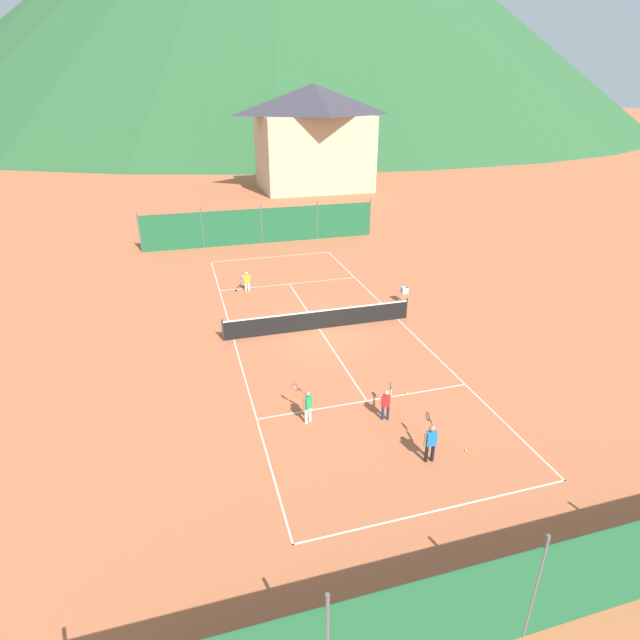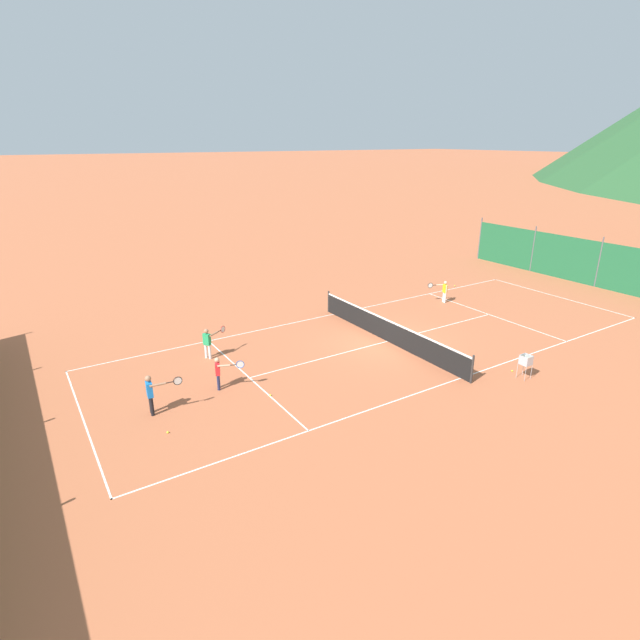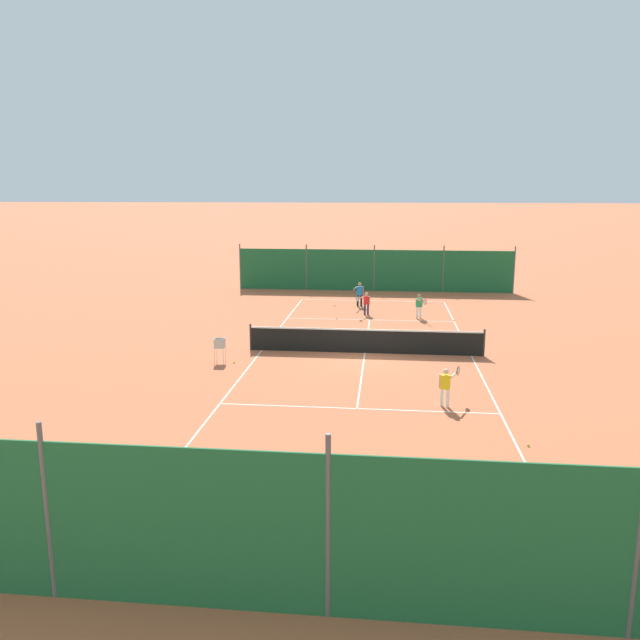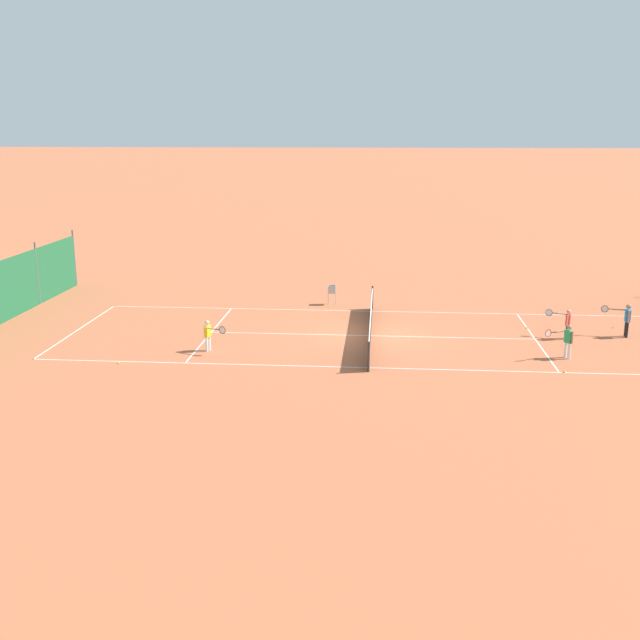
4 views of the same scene
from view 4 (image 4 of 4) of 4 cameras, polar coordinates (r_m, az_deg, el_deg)
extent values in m
plane|color=#B7603D|center=(29.65, 3.87, -1.20)|extent=(600.00, 600.00, 0.00)
cube|color=white|center=(32.07, -17.90, -0.67)|extent=(8.25, 0.05, 0.01)
cube|color=white|center=(25.73, 3.72, -3.64)|extent=(0.05, 23.85, 0.01)
cube|color=white|center=(33.62, 3.99, 0.68)|extent=(0.05, 23.85, 0.01)
cube|color=white|center=(30.41, -8.28, -0.92)|extent=(8.20, 0.05, 0.01)
cube|color=white|center=(30.26, 16.08, -1.42)|extent=(8.20, 0.05, 0.01)
cube|color=white|center=(29.65, 3.87, -1.20)|extent=(0.05, 12.80, 0.01)
cylinder|color=#2D2D2D|center=(25.14, 3.72, -2.82)|extent=(0.08, 0.08, 1.06)
cylinder|color=#2D2D2D|center=(33.94, 4.01, 1.72)|extent=(0.08, 0.08, 1.06)
cube|color=black|center=(29.53, 3.89, -0.35)|extent=(9.10, 0.02, 0.91)
cube|color=white|center=(29.42, 3.90, 0.54)|extent=(9.10, 0.04, 0.06)
cylinder|color=#59595E|center=(37.06, -20.73, 3.35)|extent=(0.08, 0.08, 2.90)
cylinder|color=#59595E|center=(40.92, -18.21, 4.52)|extent=(0.08, 0.08, 2.90)
cylinder|color=black|center=(31.62, 22.34, -0.70)|extent=(0.11, 0.11, 0.62)
cylinder|color=black|center=(31.81, 22.27, -0.61)|extent=(0.11, 0.11, 0.62)
cube|color=blue|center=(31.59, 22.40, 0.31)|extent=(0.32, 0.20, 0.48)
sphere|color=#A37556|center=(31.51, 22.46, 0.95)|extent=(0.19, 0.19, 0.19)
cylinder|color=#A37556|center=(31.41, 22.46, 0.23)|extent=(0.07, 0.07, 0.48)
cylinder|color=#A37556|center=(31.68, 21.94, 0.74)|extent=(0.12, 0.48, 0.07)
cylinder|color=black|center=(31.62, 21.32, 0.78)|extent=(0.05, 0.22, 0.03)
torus|color=black|center=(31.57, 20.88, 0.80)|extent=(0.05, 0.28, 0.28)
cylinder|color=silver|center=(31.57, 20.88, 0.80)|extent=(0.03, 0.25, 0.25)
cylinder|color=white|center=(27.90, -8.43, -1.75)|extent=(0.10, 0.10, 0.54)
cylinder|color=white|center=(27.76, -8.63, -1.84)|extent=(0.10, 0.10, 0.54)
cube|color=yellow|center=(27.70, -8.57, -0.84)|extent=(0.30, 0.23, 0.42)
sphere|color=beige|center=(27.62, -8.59, -0.20)|extent=(0.17, 0.17, 0.17)
cylinder|color=beige|center=(27.84, -8.37, -0.76)|extent=(0.06, 0.06, 0.42)
cylinder|color=beige|center=(27.41, -8.41, -0.63)|extent=(0.21, 0.41, 0.06)
cylinder|color=black|center=(27.25, -7.87, -0.71)|extent=(0.10, 0.19, 0.03)
torus|color=black|center=(27.12, -7.46, -0.77)|extent=(0.12, 0.27, 0.28)
cylinder|color=silver|center=(27.12, -7.46, -0.77)|extent=(0.09, 0.23, 0.25)
cylinder|color=#23284C|center=(30.57, 18.28, -0.90)|extent=(0.10, 0.10, 0.55)
cylinder|color=#23284C|center=(30.74, 18.33, -0.82)|extent=(0.10, 0.10, 0.55)
cube|color=red|center=(30.54, 18.38, 0.02)|extent=(0.30, 0.24, 0.43)
sphere|color=tan|center=(30.46, 18.42, 0.61)|extent=(0.17, 0.17, 0.17)
cylinder|color=tan|center=(30.37, 18.33, -0.05)|extent=(0.06, 0.06, 0.43)
cylinder|color=tan|center=(30.69, 18.05, 0.44)|extent=(0.21, 0.42, 0.06)
cylinder|color=black|center=(30.73, 17.48, 0.50)|extent=(0.10, 0.19, 0.03)
torus|color=#1E4CB2|center=(30.76, 17.05, 0.55)|extent=(0.12, 0.27, 0.28)
cylinder|color=silver|center=(30.76, 17.05, 0.55)|extent=(0.10, 0.23, 0.25)
cylinder|color=white|center=(28.00, 18.46, -2.26)|extent=(0.10, 0.10, 0.58)
cylinder|color=white|center=(28.12, 18.20, -2.17)|extent=(0.10, 0.10, 0.58)
cube|color=#239E5B|center=(27.92, 18.41, -1.21)|extent=(0.32, 0.28, 0.45)
sphere|color=#A37556|center=(27.84, 18.47, -0.53)|extent=(0.18, 0.18, 0.18)
cylinder|color=#A37556|center=(27.80, 18.66, -1.29)|extent=(0.07, 0.07, 0.45)
cylinder|color=#A37556|center=(27.85, 17.86, -0.82)|extent=(0.28, 0.42, 0.07)
cylinder|color=black|center=(27.63, 17.37, -0.90)|extent=(0.13, 0.19, 0.03)
torus|color=red|center=(27.47, 16.99, -0.96)|extent=(0.16, 0.25, 0.28)
cylinder|color=silver|center=(27.47, 16.99, -0.96)|extent=(0.13, 0.22, 0.25)
sphere|color=#CCE033|center=(31.78, 15.51, -0.58)|extent=(0.07, 0.07, 0.07)
sphere|color=#CCE033|center=(27.00, -15.08, -3.18)|extent=(0.07, 0.07, 0.07)
sphere|color=#CCE033|center=(26.46, 18.12, -3.77)|extent=(0.07, 0.07, 0.07)
sphere|color=#CCE033|center=(33.00, 21.44, -0.51)|extent=(0.07, 0.07, 0.07)
sphere|color=#CCE033|center=(30.13, 2.18, -0.86)|extent=(0.07, 0.07, 0.07)
sphere|color=#CCE033|center=(34.32, 0.67, 1.04)|extent=(0.07, 0.07, 0.07)
cylinder|color=#B7B7BC|center=(34.62, 1.18, 1.57)|extent=(0.02, 0.02, 0.55)
cylinder|color=#B7B7BC|center=(34.95, 1.21, 1.70)|extent=(0.02, 0.02, 0.55)
cylinder|color=#B7B7BC|center=(34.64, 0.62, 1.58)|extent=(0.02, 0.02, 0.55)
cylinder|color=#B7B7BC|center=(34.97, 0.66, 1.71)|extent=(0.02, 0.02, 0.55)
cube|color=#B7B7BC|center=(34.73, 0.92, 2.09)|extent=(0.34, 0.34, 0.02)
cube|color=#B7B7BC|center=(34.69, 1.20, 2.35)|extent=(0.34, 0.02, 0.34)
cube|color=#B7B7BC|center=(34.71, 0.64, 2.36)|extent=(0.34, 0.02, 0.34)
cube|color=#B7B7BC|center=(34.53, 0.90, 2.30)|extent=(0.02, 0.34, 0.34)
cube|color=#B7B7BC|center=(34.87, 0.94, 2.41)|extent=(0.02, 0.34, 0.34)
sphere|color=#CCE033|center=(34.73, 1.10, 2.16)|extent=(0.07, 0.07, 0.07)
sphere|color=#CCE033|center=(34.59, 1.00, 2.11)|extent=(0.07, 0.07, 0.07)
sphere|color=#CCE033|center=(34.59, 1.07, 2.11)|extent=(0.07, 0.07, 0.07)
sphere|color=#CCE033|center=(34.84, 1.05, 2.20)|extent=(0.07, 0.07, 0.07)
sphere|color=#CCE033|center=(34.72, 0.96, 2.16)|extent=(0.07, 0.07, 0.07)
sphere|color=#CCE033|center=(34.74, 1.09, 2.17)|extent=(0.07, 0.07, 0.07)
sphere|color=#CCE033|center=(34.76, 0.86, 2.27)|extent=(0.07, 0.07, 0.07)
sphere|color=#CCE033|center=(34.75, 1.10, 2.26)|extent=(0.07, 0.07, 0.07)
sphere|color=#CCE033|center=(34.63, 0.90, 2.22)|extent=(0.07, 0.07, 0.07)
sphere|color=#CCE033|center=(34.75, 1.04, 2.26)|extent=(0.07, 0.07, 0.07)
sphere|color=#CCE033|center=(34.68, 1.13, 2.24)|extent=(0.07, 0.07, 0.07)
sphere|color=#CCE033|center=(34.73, 0.73, 2.26)|extent=(0.07, 0.07, 0.07)
sphere|color=#CCE033|center=(34.66, 0.70, 2.33)|extent=(0.07, 0.07, 0.07)
sphere|color=#CCE033|center=(34.69, 0.78, 2.34)|extent=(0.07, 0.07, 0.07)
sphere|color=#CCE033|center=(34.62, 1.00, 2.31)|extent=(0.07, 0.07, 0.07)
sphere|color=#CCE033|center=(34.81, 0.75, 2.38)|extent=(0.07, 0.07, 0.07)
camera|label=1|loc=(30.59, 48.61, 14.31)|focal=28.00mm
camera|label=2|loc=(45.31, 21.42, 13.61)|focal=28.00mm
camera|label=3|loc=(36.79, -36.63, 8.96)|focal=35.00mm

